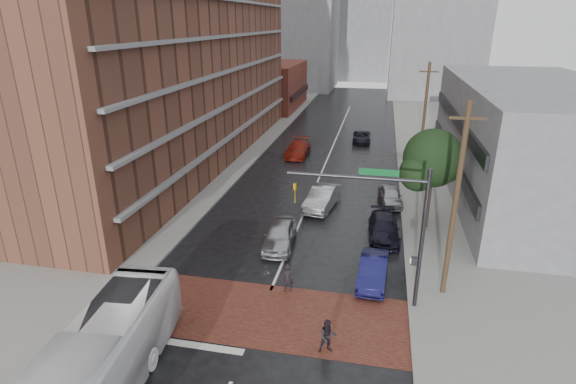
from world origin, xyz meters
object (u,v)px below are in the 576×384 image
(transit_bus, at_px, (91,375))
(car_travel_c, at_px, (298,148))
(pedestrian_a, at_px, (288,279))
(pedestrian_b, at_px, (328,336))
(car_travel_b, at_px, (322,198))
(car_parked_mid, at_px, (384,228))
(car_parked_near, at_px, (373,270))
(car_parked_far, at_px, (390,196))
(car_travel_a, at_px, (280,235))
(suv_travel, at_px, (362,137))

(transit_bus, distance_m, car_travel_c, 33.92)
(pedestrian_a, xyz_separation_m, pedestrian_b, (2.57, -4.10, -0.01))
(car_travel_b, bearing_deg, car_parked_mid, -32.71)
(car_travel_b, distance_m, car_parked_near, 10.48)
(car_parked_mid, xyz_separation_m, car_parked_far, (0.44, 6.00, -0.01))
(transit_bus, xyz_separation_m, car_parked_near, (9.56, 10.73, -0.88))
(car_parked_mid, relative_size, car_parked_far, 1.20)
(car_travel_a, bearing_deg, pedestrian_b, -69.24)
(car_travel_b, height_order, car_parked_near, car_travel_b)
(pedestrian_a, bearing_deg, car_travel_b, 74.86)
(pedestrian_a, xyz_separation_m, suv_travel, (2.14, 32.07, -0.19))
(pedestrian_b, xyz_separation_m, car_travel_c, (-6.68, 29.15, -0.01))
(transit_bus, height_order, car_parked_mid, transit_bus)
(transit_bus, bearing_deg, car_travel_c, 83.05)
(transit_bus, relative_size, pedestrian_b, 7.19)
(car_travel_b, height_order, car_parked_far, car_travel_b)
(transit_bus, distance_m, car_travel_b, 21.15)
(car_parked_near, bearing_deg, car_parked_mid, 87.51)
(car_travel_a, xyz_separation_m, suv_travel, (3.69, 27.15, -0.17))
(transit_bus, distance_m, car_parked_near, 14.40)
(transit_bus, relative_size, car_travel_b, 2.28)
(car_parked_far, bearing_deg, car_travel_a, -137.12)
(car_travel_a, relative_size, car_travel_b, 0.92)
(transit_bus, height_order, pedestrian_a, transit_bus)
(suv_travel, xyz_separation_m, car_parked_mid, (2.69, -24.67, 0.07))
(transit_bus, relative_size, car_parked_far, 2.91)
(car_travel_a, distance_m, car_parked_far, 10.88)
(suv_travel, relative_size, car_parked_near, 1.04)
(car_travel_c, relative_size, car_parked_mid, 1.15)
(transit_bus, relative_size, car_travel_a, 2.47)
(car_travel_b, bearing_deg, pedestrian_a, -81.67)
(pedestrian_a, bearing_deg, car_parked_far, 54.64)
(suv_travel, bearing_deg, transit_bus, -102.45)
(transit_bus, distance_m, car_travel_a, 14.28)
(car_travel_b, bearing_deg, suv_travel, 94.33)
(pedestrian_a, xyz_separation_m, car_travel_c, (-4.11, 25.05, -0.02))
(transit_bus, xyz_separation_m, car_parked_mid, (10.10, 16.24, -0.89))
(suv_travel, bearing_deg, car_travel_b, -97.43)
(car_parked_mid, bearing_deg, car_travel_b, 133.96)
(suv_travel, height_order, car_parked_mid, car_parked_mid)
(car_parked_near, relative_size, car_parked_far, 1.08)
(pedestrian_b, xyz_separation_m, car_travel_b, (-2.31, 15.66, 0.03))
(transit_bus, bearing_deg, car_travel_b, 69.85)
(car_travel_a, height_order, car_travel_b, car_travel_b)
(transit_bus, distance_m, car_parked_mid, 19.15)
(pedestrian_b, relative_size, car_parked_mid, 0.34)
(car_travel_b, relative_size, car_parked_far, 1.28)
(car_travel_b, distance_m, suv_travel, 20.60)
(pedestrian_a, relative_size, suv_travel, 0.36)
(suv_travel, distance_m, car_parked_near, 30.26)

